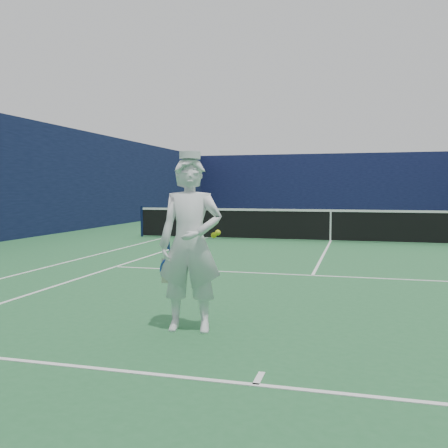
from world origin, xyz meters
name	(u,v)px	position (x,y,z in m)	size (l,w,h in m)	color
ground	(330,242)	(0.00, 0.00, 0.00)	(80.00, 80.00, 0.00)	#266537
court_markings	(330,241)	(0.00, 0.00, 0.00)	(11.03, 23.83, 0.01)	white
windscreen_fence	(331,178)	(0.00, 0.00, 2.00)	(20.12, 36.12, 4.00)	#0F1338
tennis_net	(331,224)	(0.00, 0.00, 0.55)	(12.88, 0.09, 1.07)	#141E4C
tennis_player	(190,244)	(-1.06, -10.46, 1.01)	(0.86, 0.59, 2.06)	white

